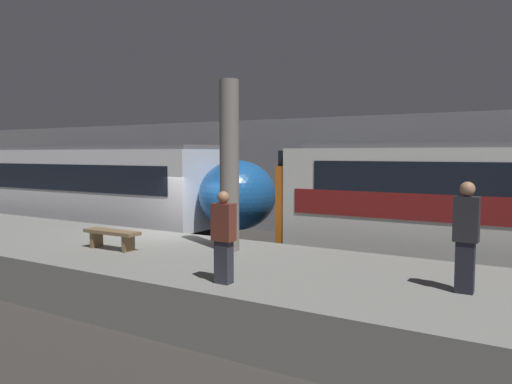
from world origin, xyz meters
The scene contains 8 objects.
ground_plane centered at (0.00, 0.00, 0.00)m, with size 120.00×120.00×0.00m, color #33302D.
platform centered at (0.00, -2.26, 0.50)m, with size 40.00×4.52×1.00m.
station_rear_barrier centered at (0.00, 7.15, 2.31)m, with size 50.00×0.15×4.62m.
support_pillar_near centered at (2.97, -1.39, 2.95)m, with size 0.44×0.44×3.89m.
train_modern centered at (-7.18, 2.57, 1.82)m, with size 17.20×2.86×3.53m.
person_waiting centered at (4.53, -3.85, 1.84)m, with size 0.38×0.24×1.59m.
person_walking centered at (8.17, -2.33, 1.96)m, with size 0.38×0.24×1.79m.
platform_bench centered at (0.57, -2.72, 1.34)m, with size 1.50×0.40×0.45m.
Camera 1 is at (9.39, -10.78, 3.24)m, focal length 35.00 mm.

